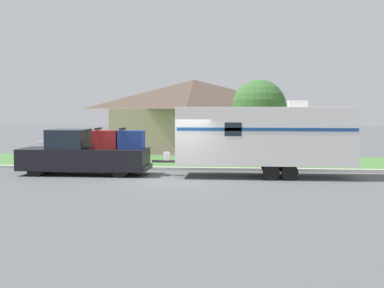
{
  "coord_description": "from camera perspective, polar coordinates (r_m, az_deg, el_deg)",
  "views": [
    {
      "loc": [
        2.64,
        -21.33,
        3.07
      ],
      "look_at": [
        0.37,
        1.68,
        1.4
      ],
      "focal_mm": 50.0,
      "sensor_mm": 36.0,
      "label": 1
    }
  ],
  "objects": [
    {
      "name": "curb_strip",
      "position": [
        25.4,
        -0.38,
        -2.65
      ],
      "size": [
        80.0,
        0.3,
        0.14
      ],
      "color": "beige",
      "rests_on": "ground_plane"
    },
    {
      "name": "pickup_truck",
      "position": [
        24.16,
        -11.34,
        -1.06
      ],
      "size": [
        5.75,
        1.91,
        2.09
      ],
      "color": "black",
      "rests_on": "ground_plane"
    },
    {
      "name": "lawn_strip",
      "position": [
        29.01,
        0.38,
        -1.91
      ],
      "size": [
        80.0,
        7.0,
        0.03
      ],
      "color": "#477538",
      "rests_on": "ground_plane"
    },
    {
      "name": "tree_in_yard",
      "position": [
        28.13,
        7.16,
        3.95
      ],
      "size": [
        2.83,
        2.83,
        4.42
      ],
      "color": "brown",
      "rests_on": "ground_plane"
    },
    {
      "name": "ground_plane",
      "position": [
        21.71,
        -1.42,
        -4.0
      ],
      "size": [
        120.0,
        120.0,
        0.0
      ],
      "primitive_type": "plane",
      "color": "#515456"
    },
    {
      "name": "travel_trailer",
      "position": [
        23.06,
        7.83,
        0.9
      ],
      "size": [
        8.65,
        2.31,
        3.29
      ],
      "color": "black",
      "rests_on": "ground_plane"
    },
    {
      "name": "house_across_street",
      "position": [
        36.47,
        0.2,
        3.23
      ],
      "size": [
        11.0,
        7.1,
        4.82
      ],
      "color": "tan",
      "rests_on": "ground_plane"
    },
    {
      "name": "mailbox",
      "position": [
        28.21,
        -15.71,
        -0.32
      ],
      "size": [
        0.48,
        0.2,
        1.24
      ],
      "color": "brown",
      "rests_on": "ground_plane"
    }
  ]
}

